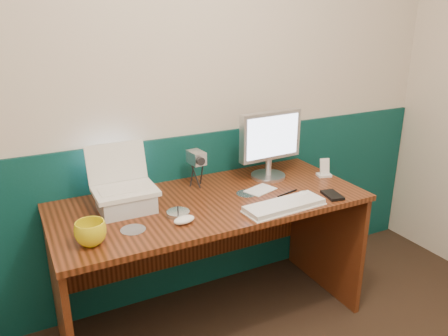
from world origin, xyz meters
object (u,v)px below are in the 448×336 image
laptop (123,169)px  camcorder (197,170)px  keyboard (284,206)px  mug (91,233)px  desk (211,263)px  monitor (269,146)px

laptop → camcorder: size_ratio=1.55×
keyboard → camcorder: camcorder is taller
mug → laptop: bearing=50.4°
desk → mug: size_ratio=12.27×
monitor → camcorder: bearing=168.7°
desk → keyboard: keyboard is taller
mug → camcorder: (0.65, 0.39, 0.04)m
camcorder → monitor: bearing=-13.4°
keyboard → mug: 0.92m
camcorder → mug: bearing=-154.0°
desk → laptop: size_ratio=5.44×
mug → camcorder: bearing=31.1°
desk → monitor: bearing=17.8°
desk → laptop: bearing=170.0°
mug → monitor: bearing=17.1°
laptop → mug: size_ratio=2.25×
desk → monitor: (0.44, 0.14, 0.57)m
desk → keyboard: (0.28, -0.26, 0.39)m
desk → camcorder: size_ratio=8.46×
desk → mug: mug is taller
laptop → camcorder: (0.43, 0.13, -0.12)m
laptop → desk: bearing=-9.6°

